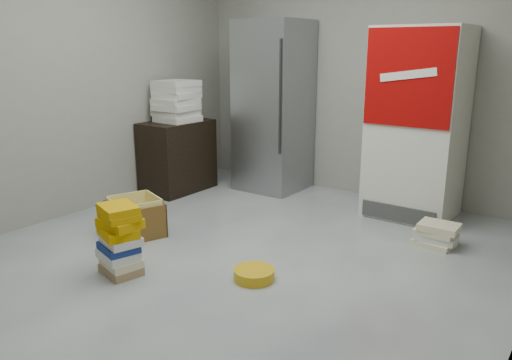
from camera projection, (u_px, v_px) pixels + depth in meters
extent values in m
plane|color=#B6B6B2|center=(214.00, 269.00, 3.74)|extent=(5.00, 5.00, 0.00)
cube|color=gray|center=(363.00, 67.00, 5.33)|extent=(4.00, 0.04, 2.80)
cube|color=gray|center=(42.00, 71.00, 4.50)|extent=(0.04, 5.00, 2.80)
cube|color=#A1A4A9|center=(274.00, 107.00, 5.67)|extent=(0.70, 0.70, 1.90)
cylinder|color=#333333|center=(280.00, 98.00, 5.16)|extent=(0.02, 0.02, 1.19)
cube|color=silver|center=(417.00, 124.00, 4.75)|extent=(0.80, 0.70, 1.80)
cube|color=#9B0706|center=(408.00, 78.00, 4.35)|extent=(0.78, 0.02, 0.85)
cube|color=white|center=(408.00, 75.00, 4.33)|extent=(0.50, 0.01, 0.14)
cube|color=#3F3F3F|center=(398.00, 214.00, 4.67)|extent=(0.70, 0.02, 0.15)
cube|color=black|center=(178.00, 156.00, 5.71)|extent=(0.50, 0.80, 0.80)
cube|color=white|center=(178.00, 119.00, 5.58)|extent=(0.42, 0.42, 0.06)
cube|color=white|center=(176.00, 113.00, 5.59)|extent=(0.41, 0.41, 0.06)
cube|color=white|center=(176.00, 107.00, 5.54)|extent=(0.41, 0.41, 0.06)
cube|color=white|center=(176.00, 101.00, 5.54)|extent=(0.41, 0.41, 0.06)
cube|color=white|center=(177.00, 95.00, 5.53)|extent=(0.42, 0.42, 0.06)
cube|color=white|center=(176.00, 89.00, 5.51)|extent=(0.40, 0.40, 0.06)
cube|color=white|center=(176.00, 83.00, 5.49)|extent=(0.41, 0.41, 0.06)
cube|color=#987752|center=(121.00, 270.00, 3.66)|extent=(0.33, 0.28, 0.06)
cube|color=beige|center=(121.00, 262.00, 3.65)|extent=(0.33, 0.29, 0.06)
cube|color=silver|center=(118.00, 255.00, 3.63)|extent=(0.33, 0.29, 0.06)
cube|color=navy|center=(119.00, 247.00, 3.62)|extent=(0.34, 0.30, 0.05)
cube|color=silver|center=(121.00, 240.00, 3.61)|extent=(0.34, 0.30, 0.06)
cube|color=#C88E04|center=(118.00, 232.00, 3.59)|extent=(0.35, 0.31, 0.07)
cube|color=#C88E04|center=(120.00, 223.00, 3.57)|extent=(0.30, 0.25, 0.07)
cube|color=#C88E04|center=(119.00, 216.00, 3.55)|extent=(0.34, 0.30, 0.05)
cube|color=#C88E04|center=(118.00, 209.00, 3.54)|extent=(0.35, 0.31, 0.05)
cube|color=beige|center=(434.00, 243.00, 4.18)|extent=(0.34, 0.28, 0.05)
cube|color=silver|center=(437.00, 237.00, 4.17)|extent=(0.32, 0.25, 0.05)
cube|color=beige|center=(435.00, 232.00, 4.16)|extent=(0.32, 0.25, 0.04)
cube|color=beige|center=(439.00, 227.00, 4.13)|extent=(0.31, 0.25, 0.06)
cube|color=yellow|center=(136.00, 234.00, 4.42)|extent=(0.51, 0.51, 0.01)
cube|color=brown|center=(157.00, 215.00, 4.49)|extent=(0.40, 0.16, 0.30)
cube|color=brown|center=(113.00, 223.00, 4.27)|extent=(0.40, 0.16, 0.30)
cube|color=brown|center=(127.00, 213.00, 4.55)|extent=(0.16, 0.40, 0.30)
cube|color=brown|center=(144.00, 226.00, 4.22)|extent=(0.16, 0.40, 0.30)
cube|color=yellow|center=(155.00, 213.00, 4.48)|extent=(0.37, 0.15, 0.34)
cube|color=yellow|center=(114.00, 221.00, 4.28)|extent=(0.37, 0.15, 0.34)
cube|color=yellow|center=(128.00, 211.00, 4.53)|extent=(0.15, 0.37, 0.34)
cube|color=yellow|center=(143.00, 223.00, 4.23)|extent=(0.15, 0.37, 0.34)
cylinder|color=gold|center=(254.00, 274.00, 3.57)|extent=(0.35, 0.35, 0.08)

